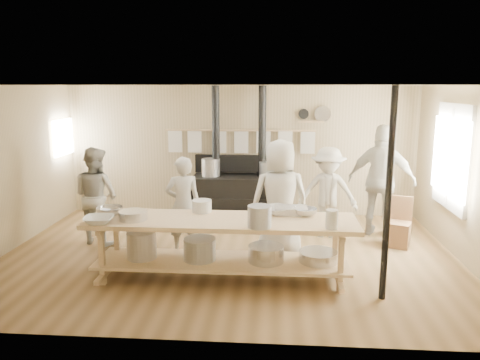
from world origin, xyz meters
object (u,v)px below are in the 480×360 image
Objects in this scene: stove at (239,192)px; cook_by_window at (328,193)px; roasting_pan at (291,210)px; chair at (398,232)px; cook_right at (382,181)px; cook_center at (280,199)px; cook_left at (96,196)px; cook_far_left at (183,205)px; prep_table at (221,242)px.

stove is 1.95m from cook_by_window.
chair is at bearing 34.43° from roasting_pan.
stove is 1.65× the size of cook_by_window.
chair is at bearing 129.11° from cook_right.
cook_center is at bearing 55.43° from cook_right.
cook_left is at bearing 162.08° from roasting_pan.
cook_center is at bearing -120.57° from cook_by_window.
roasting_pan is at bearing 138.03° from cook_far_left.
cook_left is 3.06m from cook_center.
cook_center is (3.03, -0.45, 0.10)m from cook_left.
prep_table is 8.09× the size of roasting_pan.
cook_center is at bearing -69.50° from stove.
cook_center is (1.51, -0.16, 0.15)m from cook_far_left.
cook_far_left is 3.43× the size of roasting_pan.
cook_right reaches higher than chair.
roasting_pan is at bearing 19.31° from prep_table.
cook_right reaches higher than cook_left.
cook_far_left reaches higher than prep_table.
cook_far_left is 3.54m from chair.
chair is at bearing -171.65° from cook_center.
prep_table is 1.30m from cook_far_left.
cook_left is (-2.23, 1.36, 0.29)m from prep_table.
cook_center reaches higher than chair.
chair is at bearing -11.91° from cook_by_window.
prep_table is 3.17m from chair.
stove is 3.02m from prep_table.
cook_far_left is 0.78× the size of cook_right.
chair is (2.74, -1.45, -0.28)m from stove.
cook_center is (0.79, -2.11, 0.39)m from stove.
roasting_pan is (-1.62, -1.79, -0.08)m from cook_right.
cook_right is 2.41× the size of chair.
cook_left is at bearing -29.36° from cook_far_left.
cook_right is (4.79, 0.77, 0.17)m from cook_left.
roasting_pan is (-0.68, -1.63, 0.11)m from cook_by_window.
cook_left is 0.89× the size of cook_center.
stove is 1.43× the size of cook_center.
stove is 5.84× the size of roasting_pan.
cook_center is (0.79, 0.90, 0.39)m from prep_table.
cook_left is at bearing -163.50° from cook_by_window.
stove is 2.80m from cook_left.
prep_table is 2.28× the size of cook_by_window.
cook_by_window reaches higher than cook_far_left.
cook_center reaches higher than cook_by_window.
chair is at bearing 170.08° from cook_far_left.
chair is (2.75, 1.57, -0.28)m from prep_table.
cook_far_left is at bearing -166.79° from cook_left.
cook_by_window is 1.77m from roasting_pan.
roasting_pan is at bearing -173.59° from cook_left.
cook_right is 0.97m from cook_by_window.
stove is at bearing -119.06° from cook_left.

